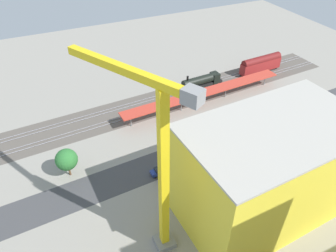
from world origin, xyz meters
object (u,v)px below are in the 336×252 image
object	(u,v)px
box_truck_0	(236,158)
box_truck_1	(182,169)
passenger_coach	(261,64)
construction_building	(267,173)
parked_car_4	(160,171)
locomotive	(203,81)
platform_canopy_near	(205,92)
traffic_light	(227,117)
parked_car_0	(269,135)
street_tree_2	(281,98)
tower_crane	(156,162)
street_tree_0	(66,160)
parked_car_1	(245,140)
parked_car_2	(219,151)
parked_car_3	(192,159)
street_tree_1	(252,105)

from	to	relation	value
box_truck_0	box_truck_1	bearing A→B (deg)	-9.54
passenger_coach	construction_building	distance (m)	63.66
construction_building	parked_car_4	bearing A→B (deg)	-54.18
locomotive	platform_canopy_near	bearing A→B (deg)	62.62
locomotive	traffic_light	bearing A→B (deg)	76.41
parked_car_0	street_tree_2	size ratio (longest dim) A/B	0.57
tower_crane	street_tree_0	xyz separation A→B (m)	(12.31, -24.66, -15.97)
parked_car_1	parked_car_2	world-z (taller)	parked_car_2
parked_car_3	locomotive	bearing A→B (deg)	-123.64
parked_car_1	parked_car_2	xyz separation A→B (m)	(8.78, 0.83, 0.00)
tower_crane	traffic_light	bearing A→B (deg)	-142.17
parked_car_3	tower_crane	distance (m)	30.84
parked_car_0	traffic_light	distance (m)	12.22
box_truck_1	passenger_coach	bearing A→B (deg)	-145.47
parked_car_0	street_tree_2	distance (m)	14.45
construction_building	street_tree_2	bearing A→B (deg)	-139.65
tower_crane	platform_canopy_near	bearing A→B (deg)	-130.13
traffic_light	parked_car_3	bearing A→B (deg)	27.29
passenger_coach	parked_car_0	xyz separation A→B (m)	(21.54, 31.61, -2.57)
street_tree_2	parked_car_0	bearing A→B (deg)	39.35
street_tree_1	passenger_coach	bearing A→B (deg)	-133.05
box_truck_0	box_truck_1	world-z (taller)	box_truck_0
locomotive	parked_car_3	bearing A→B (deg)	56.36
locomotive	street_tree_2	world-z (taller)	street_tree_2
passenger_coach	box_truck_1	xyz separation A→B (m)	(49.32, 33.94, -1.66)
box_truck_0	parked_car_3	bearing A→B (deg)	-29.88
locomotive	street_tree_2	size ratio (longest dim) A/B	2.08
parked_car_2	parked_car_0	bearing A→B (deg)	179.68
construction_building	platform_canopy_near	bearing A→B (deg)	-107.06
parked_car_0	box_truck_1	xyz separation A→B (m)	(27.78, 2.33, 0.90)
parked_car_2	street_tree_0	bearing A→B (deg)	-13.40
street_tree_0	street_tree_1	world-z (taller)	street_tree_0
platform_canopy_near	box_truck_0	bearing A→B (deg)	76.50
passenger_coach	locomotive	bearing A→B (deg)	-0.01
locomotive	parked_car_4	distance (m)	43.25
construction_building	box_truck_1	bearing A→B (deg)	-60.14
parked_car_4	traffic_light	distance (m)	25.60
traffic_light	box_truck_1	bearing A→B (deg)	28.78
locomotive	box_truck_1	distance (m)	42.23
locomotive	tower_crane	bearing A→B (deg)	52.16
passenger_coach	construction_building	world-z (taller)	construction_building
locomotive	street_tree_1	bearing A→B (deg)	99.35
platform_canopy_near	box_truck_1	distance (m)	31.64
parked_car_1	parked_car_4	bearing A→B (deg)	1.79
tower_crane	street_tree_1	distance (m)	50.67
street_tree_0	street_tree_1	xyz separation A→B (m)	(-52.90, -0.89, -0.38)
street_tree_0	platform_canopy_near	bearing A→B (deg)	-163.33
parked_car_0	parked_car_3	size ratio (longest dim) A/B	1.04
box_truck_1	traffic_light	distance (m)	22.38
box_truck_1	street_tree_0	size ratio (longest dim) A/B	1.15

